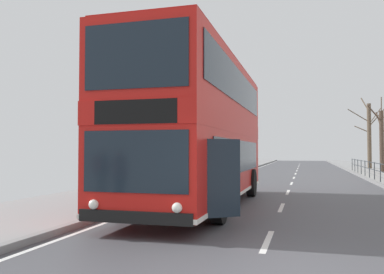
{
  "coord_description": "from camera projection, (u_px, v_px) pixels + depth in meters",
  "views": [
    {
      "loc": [
        0.72,
        -5.34,
        1.73
      ],
      "look_at": [
        -2.29,
        5.38,
        2.12
      ],
      "focal_mm": 37.76,
      "sensor_mm": 36.0,
      "label": 1
    }
  ],
  "objects": [
    {
      "name": "bare_tree_far_00",
      "position": [
        382.0,
        138.0,
        31.29
      ],
      "size": [
        2.49,
        2.24,
        5.97
      ],
      "color": "#423328",
      "rests_on": "ground"
    },
    {
      "name": "double_decker_bus_main",
      "position": [
        200.0,
        130.0,
        12.79
      ],
      "size": [
        3.22,
        10.35,
        4.58
      ],
      "color": "red",
      "rests_on": "ground"
    },
    {
      "name": "bare_tree_far_01",
      "position": [
        369.0,
        134.0,
        37.5
      ],
      "size": [
        3.12,
        2.57,
        6.74
      ],
      "color": "brown",
      "rests_on": "ground"
    }
  ]
}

